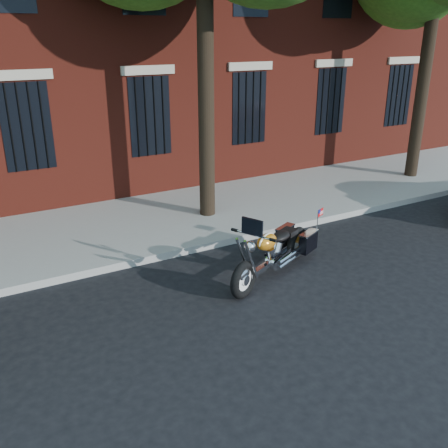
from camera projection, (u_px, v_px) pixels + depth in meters
ground at (256, 271)px, 9.46m from camera, size 120.00×120.00×0.00m
curb at (220, 242)px, 10.55m from camera, size 40.00×0.16×0.15m
sidewalk at (182, 216)px, 12.07m from camera, size 40.00×3.60×0.15m
motorcycle at (276, 252)px, 9.16m from camera, size 2.60×1.44×1.36m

